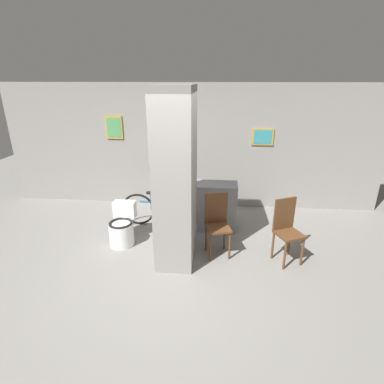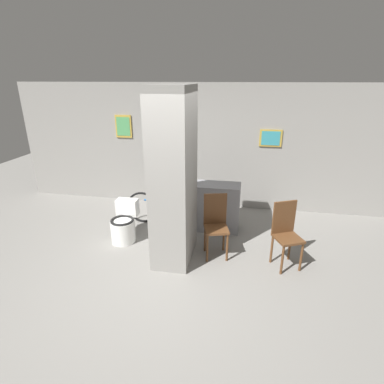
{
  "view_description": "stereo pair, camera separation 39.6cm",
  "coord_description": "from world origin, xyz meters",
  "px_view_note": "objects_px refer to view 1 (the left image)",
  "views": [
    {
      "loc": [
        0.63,
        -3.62,
        2.67
      ],
      "look_at": [
        0.21,
        0.88,
        0.95
      ],
      "focal_mm": 28.0,
      "sensor_mm": 36.0,
      "label": 1
    },
    {
      "loc": [
        1.02,
        -3.57,
        2.67
      ],
      "look_at": [
        0.21,
        0.88,
        0.95
      ],
      "focal_mm": 28.0,
      "sensor_mm": 36.0,
      "label": 2
    }
  ],
  "objects_px": {
    "chair_near_pillar": "(217,222)",
    "bicycle": "(165,210)",
    "bottle_tall": "(191,179)",
    "toilet": "(122,228)",
    "chair_by_doorway": "(287,228)"
  },
  "relations": [
    {
      "from": "chair_near_pillar",
      "to": "chair_by_doorway",
      "type": "relative_size",
      "value": 1.0
    },
    {
      "from": "chair_by_doorway",
      "to": "bottle_tall",
      "type": "height_order",
      "value": "bottle_tall"
    },
    {
      "from": "chair_near_pillar",
      "to": "bicycle",
      "type": "xyz_separation_m",
      "value": [
        -0.99,
        0.87,
        -0.22
      ]
    },
    {
      "from": "bicycle",
      "to": "bottle_tall",
      "type": "bearing_deg",
      "value": -4.63
    },
    {
      "from": "chair_by_doorway",
      "to": "chair_near_pillar",
      "type": "bearing_deg",
      "value": 149.12
    },
    {
      "from": "toilet",
      "to": "chair_near_pillar",
      "type": "distance_m",
      "value": 1.64
    },
    {
      "from": "chair_near_pillar",
      "to": "bicycle",
      "type": "height_order",
      "value": "chair_near_pillar"
    },
    {
      "from": "toilet",
      "to": "chair_by_doorway",
      "type": "distance_m",
      "value": 2.69
    },
    {
      "from": "chair_by_doorway",
      "to": "bicycle",
      "type": "relative_size",
      "value": 0.6
    },
    {
      "from": "toilet",
      "to": "chair_near_pillar",
      "type": "bearing_deg",
      "value": -5.66
    },
    {
      "from": "bottle_tall",
      "to": "chair_by_doorway",
      "type": "bearing_deg",
      "value": -31.23
    },
    {
      "from": "chair_near_pillar",
      "to": "bottle_tall",
      "type": "height_order",
      "value": "bottle_tall"
    },
    {
      "from": "chair_near_pillar",
      "to": "bottle_tall",
      "type": "distance_m",
      "value": 1.06
    },
    {
      "from": "toilet",
      "to": "bottle_tall",
      "type": "distance_m",
      "value": 1.47
    },
    {
      "from": "toilet",
      "to": "chair_by_doorway",
      "type": "relative_size",
      "value": 0.68
    }
  ]
}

